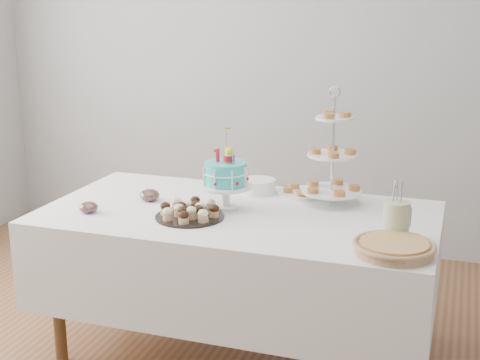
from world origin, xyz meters
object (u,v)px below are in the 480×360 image
(pastry_plate, at_px, (302,191))
(jam_bowl_b, at_px, (150,195))
(plate_stack, at_px, (258,186))
(utensil_pitcher, at_px, (396,219))
(birthday_cake, at_px, (226,187))
(jam_bowl_a, at_px, (89,208))
(table, at_px, (238,255))
(pie, at_px, (394,247))
(cupcake_tray, at_px, (190,210))
(tiered_stand, at_px, (333,156))

(pastry_plate, relative_size, jam_bowl_b, 2.59)
(plate_stack, bearing_deg, utensil_pitcher, -32.65)
(plate_stack, bearing_deg, pastry_plate, 11.44)
(birthday_cake, height_order, jam_bowl_a, birthday_cake)
(table, height_order, plate_stack, plate_stack)
(pie, distance_m, jam_bowl_a, 1.48)
(table, xyz_separation_m, pastry_plate, (0.23, 0.40, 0.24))
(table, relative_size, plate_stack, 10.12)
(plate_stack, xyz_separation_m, pastry_plate, (0.23, 0.05, -0.02))
(pie, bearing_deg, birthday_cake, 157.19)
(jam_bowl_a, xyz_separation_m, utensil_pitcher, (1.46, 0.10, 0.07))
(table, height_order, cupcake_tray, cupcake_tray)
(table, relative_size, pie, 5.66)
(pie, height_order, plate_stack, plate_stack)
(cupcake_tray, relative_size, pie, 0.97)
(jam_bowl_a, relative_size, jam_bowl_b, 0.89)
(pie, height_order, pastry_plate, pie)
(table, distance_m, tiered_stand, 0.69)
(plate_stack, bearing_deg, pie, -40.87)
(birthday_cake, height_order, jam_bowl_b, birthday_cake)
(tiered_stand, height_order, jam_bowl_a, tiered_stand)
(plate_stack, bearing_deg, jam_bowl_b, -146.34)
(birthday_cake, bearing_deg, jam_bowl_a, -147.20)
(tiered_stand, distance_m, utensil_pitcher, 0.59)
(tiered_stand, bearing_deg, plate_stack, 170.67)
(cupcake_tray, bearing_deg, pie, -9.89)
(birthday_cake, bearing_deg, jam_bowl_b, -171.89)
(table, xyz_separation_m, birthday_cake, (-0.07, 0.03, 0.34))
(jam_bowl_a, relative_size, utensil_pitcher, 0.36)
(plate_stack, bearing_deg, table, -88.71)
(birthday_cake, relative_size, utensil_pitcher, 1.57)
(utensil_pitcher, bearing_deg, jam_bowl_b, 151.96)
(pie, bearing_deg, jam_bowl_a, 176.67)
(cupcake_tray, height_order, utensil_pitcher, utensil_pitcher)
(tiered_stand, xyz_separation_m, utensil_pitcher, (0.37, -0.43, -0.16))
(jam_bowl_a, bearing_deg, birthday_cake, 24.32)
(jam_bowl_b, bearing_deg, pastry_plate, 27.25)
(jam_bowl_b, xyz_separation_m, utensil_pitcher, (1.27, -0.18, 0.06))
(birthday_cake, xyz_separation_m, utensil_pitcher, (0.85, -0.17, -0.02))
(pie, xyz_separation_m, tiered_stand, (-0.38, 0.62, 0.22))
(birthday_cake, distance_m, jam_bowl_a, 0.68)
(table, height_order, pie, pie)
(utensil_pitcher, bearing_deg, birthday_cake, 148.28)
(pastry_plate, bearing_deg, cupcake_tray, -126.14)
(pastry_plate, height_order, utensil_pitcher, utensil_pitcher)
(pie, xyz_separation_m, utensil_pitcher, (-0.01, 0.19, 0.06))
(pastry_plate, distance_m, jam_bowl_b, 0.81)
(pie, relative_size, jam_bowl_b, 3.27)
(birthday_cake, distance_m, tiered_stand, 0.56)
(birthday_cake, bearing_deg, plate_stack, 87.10)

